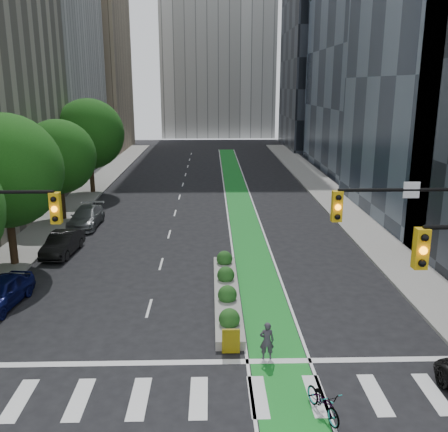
{
  "coord_description": "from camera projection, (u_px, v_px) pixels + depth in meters",
  "views": [
    {
      "loc": [
        0.46,
        -15.7,
        10.22
      ],
      "look_at": [
        1.19,
        11.6,
        3.0
      ],
      "focal_mm": 40.0,
      "sensor_mm": 36.0,
      "label": 1
    }
  ],
  "objects": [
    {
      "name": "ground",
      "position": [
        199.0,
        381.0,
        17.77
      ],
      "size": [
        160.0,
        160.0,
        0.0
      ],
      "primitive_type": "plane",
      "color": "black",
      "rests_on": "ground"
    },
    {
      "name": "building_tan_far",
      "position": [
        79.0,
        66.0,
        77.71
      ],
      "size": [
        14.0,
        16.0,
        26.0
      ],
      "primitive_type": "cube",
      "color": "tan",
      "rests_on": "ground"
    },
    {
      "name": "median_planter",
      "position": [
        227.0,
        291.0,
        24.51
      ],
      "size": [
        1.2,
        10.26,
        1.1
      ],
      "color": "gray",
      "rests_on": "ground"
    },
    {
      "name": "tree_mid",
      "position": [
        4.0,
        171.0,
        27.66
      ],
      "size": [
        6.4,
        6.4,
        8.78
      ],
      "color": "black",
      "rests_on": "ground"
    },
    {
      "name": "parked_car_left_near",
      "position": [
        1.0,
        292.0,
        23.54
      ],
      "size": [
        2.21,
        4.38,
        1.43
      ],
      "primitive_type": "imported",
      "rotation": [
        0.0,
        0.0,
        -0.13
      ],
      "color": "#0C124D",
      "rests_on": "ground"
    },
    {
      "name": "sidewalk_right",
      "position": [
        345.0,
        208.0,
        42.22
      ],
      "size": [
        3.6,
        90.0,
        0.15
      ],
      "primitive_type": "cube",
      "color": "gray",
      "rests_on": "ground"
    },
    {
      "name": "sidewalk_left",
      "position": [
        64.0,
        210.0,
        41.61
      ],
      "size": [
        3.6,
        90.0,
        0.15
      ],
      "primitive_type": "cube",
      "color": "gray",
      "rests_on": "ground"
    },
    {
      "name": "bike_lane_paint",
      "position": [
        238.0,
        197.0,
        46.84
      ],
      "size": [
        2.2,
        70.0,
        0.01
      ],
      "primitive_type": "cube",
      "color": "#178126",
      "rests_on": "ground"
    },
    {
      "name": "tree_midfar",
      "position": [
        58.0,
        157.0,
        37.48
      ],
      "size": [
        5.6,
        5.6,
        7.76
      ],
      "color": "black",
      "rests_on": "ground"
    },
    {
      "name": "parked_car_left_far",
      "position": [
        86.0,
        217.0,
        36.9
      ],
      "size": [
        2.05,
        4.94,
        1.43
      ],
      "primitive_type": "imported",
      "rotation": [
        0.0,
        0.0,
        -0.01
      ],
      "color": "slate",
      "rests_on": "ground"
    },
    {
      "name": "building_dark_end",
      "position": [
        331.0,
        60.0,
        80.42
      ],
      "size": [
        14.0,
        18.0,
        28.0
      ],
      "primitive_type": "cube",
      "color": "black",
      "rests_on": "ground"
    },
    {
      "name": "parked_car_left_mid",
      "position": [
        63.0,
        244.0,
        30.81
      ],
      "size": [
        1.81,
        4.33,
        1.39
      ],
      "primitive_type": "imported",
      "rotation": [
        0.0,
        0.0,
        -0.08
      ],
      "color": "black",
      "rests_on": "ground"
    },
    {
      "name": "cyclist",
      "position": [
        267.0,
        341.0,
        18.98
      ],
      "size": [
        0.56,
        0.37,
        1.53
      ],
      "primitive_type": "imported",
      "rotation": [
        0.0,
        0.0,
        3.14
      ],
      "color": "#37333D",
      "rests_on": "ground"
    },
    {
      "name": "tree_far",
      "position": [
        89.0,
        134.0,
        46.96
      ],
      "size": [
        6.6,
        6.6,
        9.0
      ],
      "color": "black",
      "rests_on": "ground"
    },
    {
      "name": "bicycle",
      "position": [
        323.0,
        401.0,
        15.81
      ],
      "size": [
        1.23,
        1.99,
        0.99
      ],
      "primitive_type": "imported",
      "rotation": [
        0.0,
        0.0,
        0.33
      ],
      "color": "gray",
      "rests_on": "ground"
    }
  ]
}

